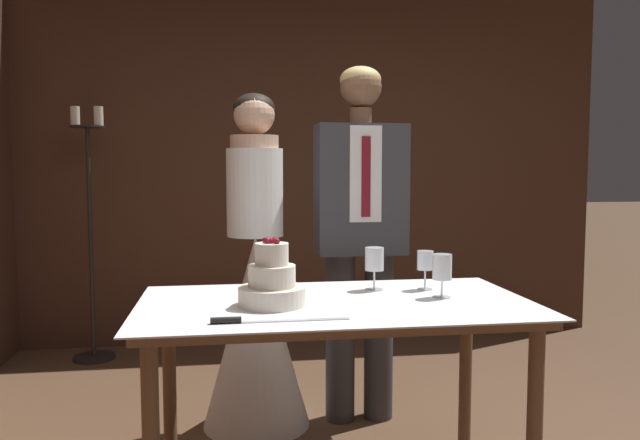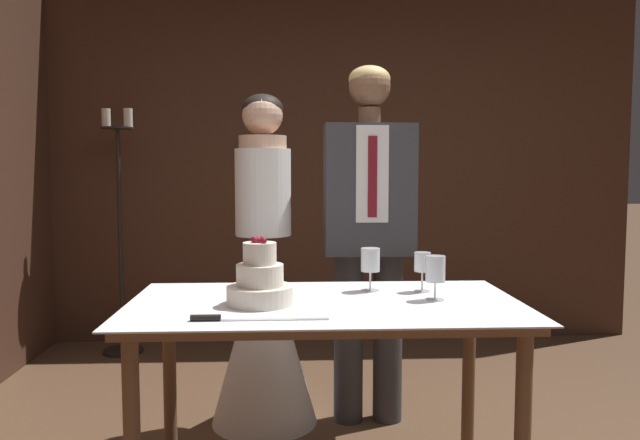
% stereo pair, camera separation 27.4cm
% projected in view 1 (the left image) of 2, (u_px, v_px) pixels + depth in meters
% --- Properties ---
extents(wall_back, '(4.48, 0.12, 2.77)m').
position_uv_depth(wall_back, '(311.00, 158.00, 4.73)').
color(wall_back, '#472B1E').
rests_on(wall_back, ground_plane).
extents(cake_table, '(1.49, 0.82, 0.80)m').
position_uv_depth(cake_table, '(335.00, 325.00, 2.37)').
color(cake_table, brown).
rests_on(cake_table, ground_plane).
extents(tiered_cake, '(0.25, 0.25, 0.25)m').
position_uv_depth(tiered_cake, '(272.00, 283.00, 2.29)').
color(tiered_cake, silver).
rests_on(tiered_cake, cake_table).
extents(cake_knife, '(0.46, 0.03, 0.02)m').
position_uv_depth(cake_knife, '(254.00, 320.00, 2.04)').
color(cake_knife, silver).
rests_on(cake_knife, cake_table).
extents(wine_glass_near, '(0.07, 0.07, 0.16)m').
position_uv_depth(wine_glass_near, '(425.00, 263.00, 2.59)').
color(wine_glass_near, silver).
rests_on(wine_glass_near, cake_table).
extents(wine_glass_middle, '(0.08, 0.08, 0.17)m').
position_uv_depth(wine_glass_middle, '(442.00, 268.00, 2.43)').
color(wine_glass_middle, silver).
rests_on(wine_glass_middle, cake_table).
extents(wine_glass_far, '(0.08, 0.08, 0.18)m').
position_uv_depth(wine_glass_far, '(374.00, 261.00, 2.58)').
color(wine_glass_far, silver).
rests_on(wine_glass_far, cake_table).
extents(bride, '(0.54, 0.54, 1.67)m').
position_uv_depth(bride, '(256.00, 306.00, 3.14)').
color(bride, white).
rests_on(bride, ground_plane).
extents(groom, '(0.45, 0.25, 1.82)m').
position_uv_depth(groom, '(360.00, 223.00, 3.18)').
color(groom, '#38383D').
rests_on(groom, ground_plane).
extents(candle_stand, '(0.28, 0.28, 1.72)m').
position_uv_depth(candle_stand, '(91.00, 243.00, 4.21)').
color(candle_stand, black).
rests_on(candle_stand, ground_plane).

